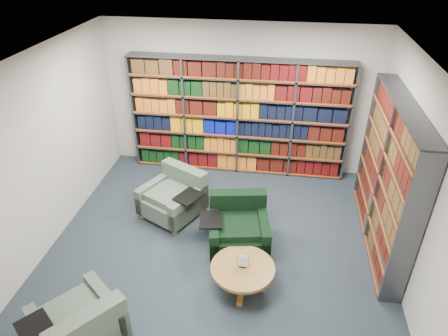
# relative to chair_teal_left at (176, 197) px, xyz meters

# --- Properties ---
(room_shell) EXTENTS (5.02, 5.02, 2.82)m
(room_shell) POSITION_rel_chair_teal_left_xyz_m (0.83, -0.76, 1.09)
(room_shell) COLOR black
(room_shell) RESTS_ON ground
(bookshelf_back) EXTENTS (4.00, 0.28, 2.20)m
(bookshelf_back) POSITION_rel_chair_teal_left_xyz_m (0.83, 1.58, 0.78)
(bookshelf_back) COLOR #47494F
(bookshelf_back) RESTS_ON ground
(bookshelf_right) EXTENTS (0.28, 2.50, 2.20)m
(bookshelf_right) POSITION_rel_chair_teal_left_xyz_m (3.17, -0.16, 0.78)
(bookshelf_right) COLOR #47494F
(bookshelf_right) RESTS_ON ground
(chair_teal_left) EXTENTS (1.16, 1.15, 0.78)m
(chair_teal_left) POSITION_rel_chair_teal_left_xyz_m (0.00, 0.00, 0.00)
(chair_teal_left) COLOR #0D2A3C
(chair_teal_left) RESTS_ON ground
(chair_green_right) EXTENTS (1.08, 0.99, 0.77)m
(chair_green_right) POSITION_rel_chair_teal_left_xyz_m (1.11, -0.61, -0.00)
(chair_green_right) COLOR black
(chair_green_right) RESTS_ON ground
(chair_teal_front) EXTENTS (1.19, 1.19, 0.77)m
(chair_teal_front) POSITION_rel_chair_teal_left_xyz_m (-0.39, -2.62, -0.00)
(chair_teal_front) COLOR #0D2A3C
(chair_teal_front) RESTS_ON ground
(coffee_table) EXTENTS (0.83, 0.83, 0.59)m
(coffee_table) POSITION_rel_chair_teal_left_xyz_m (1.28, -1.48, -0.00)
(coffee_table) COLOR olive
(coffee_table) RESTS_ON ground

